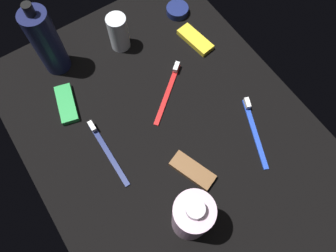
% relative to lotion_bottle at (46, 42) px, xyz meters
% --- Properties ---
extents(ground_plane, '(0.84, 0.64, 0.01)m').
position_rel_lotion_bottle_xyz_m(ground_plane, '(0.31, 0.13, -0.10)').
color(ground_plane, black).
extents(lotion_bottle, '(0.06, 0.06, 0.21)m').
position_rel_lotion_bottle_xyz_m(lotion_bottle, '(0.00, 0.00, 0.00)').
color(lotion_bottle, '#191E47').
rests_on(lotion_bottle, ground_plane).
extents(bodywash_bottle, '(0.08, 0.08, 0.18)m').
position_rel_lotion_bottle_xyz_m(bodywash_bottle, '(0.51, 0.05, -0.01)').
color(bodywash_bottle, silver).
rests_on(bodywash_bottle, ground_plane).
extents(deodorant_stick, '(0.05, 0.05, 0.10)m').
position_rel_lotion_bottle_xyz_m(deodorant_stick, '(0.04, 0.17, -0.04)').
color(deodorant_stick, silver).
rests_on(deodorant_stick, ground_plane).
extents(toothbrush_blue, '(0.17, 0.08, 0.02)m').
position_rel_lotion_bottle_xyz_m(toothbrush_blue, '(0.42, 0.31, -0.09)').
color(toothbrush_blue, blue).
rests_on(toothbrush_blue, ground_plane).
extents(toothbrush_red, '(0.12, 0.15, 0.02)m').
position_rel_lotion_bottle_xyz_m(toothbrush_red, '(0.22, 0.20, -0.09)').
color(toothbrush_red, red).
rests_on(toothbrush_red, ground_plane).
extents(toothbrush_navy, '(0.18, 0.01, 0.02)m').
position_rel_lotion_bottle_xyz_m(toothbrush_navy, '(0.27, -0.01, -0.09)').
color(toothbrush_navy, navy).
rests_on(toothbrush_navy, ground_plane).
extents(snack_bar_green, '(0.11, 0.07, 0.01)m').
position_rel_lotion_bottle_xyz_m(snack_bar_green, '(0.12, -0.04, -0.09)').
color(snack_bar_green, green).
rests_on(snack_bar_green, ground_plane).
extents(snack_bar_brown, '(0.11, 0.07, 0.01)m').
position_rel_lotion_bottle_xyz_m(snack_bar_brown, '(0.43, 0.12, -0.09)').
color(snack_bar_brown, brown).
rests_on(snack_bar_brown, ground_plane).
extents(snack_bar_yellow, '(0.11, 0.05, 0.01)m').
position_rel_lotion_bottle_xyz_m(snack_bar_yellow, '(0.14, 0.34, -0.09)').
color(snack_bar_yellow, yellow).
rests_on(snack_bar_yellow, ground_plane).
extents(cream_tin_left, '(0.06, 0.06, 0.02)m').
position_rel_lotion_bottle_xyz_m(cream_tin_left, '(0.03, 0.36, -0.08)').
color(cream_tin_left, navy).
rests_on(cream_tin_left, ground_plane).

